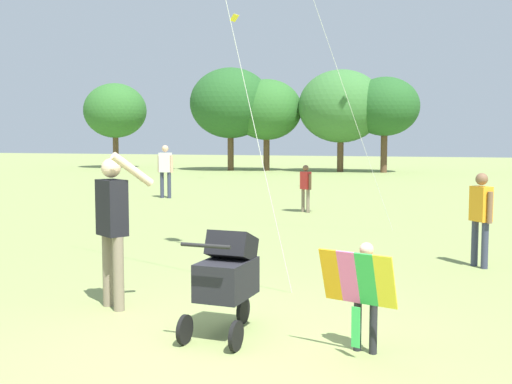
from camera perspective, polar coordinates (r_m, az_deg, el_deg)
ground_plane at (r=5.71m, az=-3.20°, el=-14.66°), size 120.00×120.00×0.00m
treeline_distant at (r=35.95m, az=4.62°, el=7.74°), size 31.46×5.68×5.99m
child_with_butterfly_kite at (r=5.65m, az=9.88°, el=-8.52°), size 0.70×0.44×1.00m
person_adult_flyer at (r=7.13m, az=-13.01°, el=-2.39°), size 0.68×0.48×1.77m
stroller at (r=6.08m, az=-2.63°, el=-7.49°), size 0.57×1.09×1.03m
person_red_shirt at (r=20.00m, az=-8.31°, el=2.28°), size 0.54×0.24×1.69m
person_sitting_far at (r=16.07m, az=4.57°, el=0.69°), size 0.34×0.28×1.22m
person_couple_left at (r=9.76m, az=19.91°, el=-1.73°), size 0.34×0.37×1.41m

